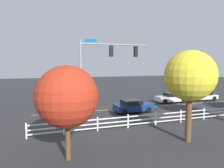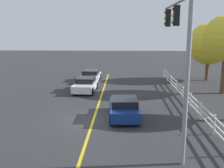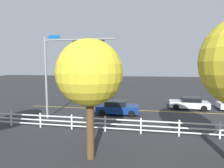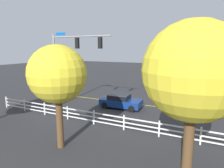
# 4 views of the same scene
# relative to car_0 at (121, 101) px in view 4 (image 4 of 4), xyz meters

# --- Properties ---
(ground_plane) EXTENTS (120.00, 120.00, 0.00)m
(ground_plane) POSITION_rel_car_0_xyz_m (0.53, -2.01, -0.68)
(ground_plane) COLOR #2D2D30
(lane_center_stripe) EXTENTS (28.00, 0.16, 0.01)m
(lane_center_stripe) POSITION_rel_car_0_xyz_m (-3.47, -2.01, -0.67)
(lane_center_stripe) COLOR gold
(lane_center_stripe) RESTS_ON ground_plane
(signal_assembly) EXTENTS (6.39, 0.38, 7.48)m
(signal_assembly) POSITION_rel_car_0_xyz_m (4.27, 2.50, 4.53)
(signal_assembly) COLOR gray
(signal_assembly) RESTS_ON ground_plane
(car_0) EXTENTS (4.20, 2.11, 1.37)m
(car_0) POSITION_rel_car_0_xyz_m (0.00, 0.00, 0.00)
(car_0) COLOR navy
(car_0) RESTS_ON ground_plane
(car_2) EXTENTS (4.20, 2.12, 1.33)m
(car_2) POSITION_rel_car_0_xyz_m (-7.48, -3.66, -0.03)
(car_2) COLOR silver
(car_2) RESTS_ON ground_plane
(white_rail_fence) EXTENTS (26.10, 0.10, 1.15)m
(white_rail_fence) POSITION_rel_car_0_xyz_m (-2.47, 5.03, -0.07)
(white_rail_fence) COLOR white
(white_rail_fence) RESTS_ON ground_plane
(tree_2) EXTENTS (3.41, 3.41, 6.23)m
(tree_2) POSITION_rel_car_0_xyz_m (0.02, 9.12, 3.81)
(tree_2) COLOR brown
(tree_2) RESTS_ON ground_plane
(tree_3) EXTENTS (4.25, 4.25, 7.18)m
(tree_3) POSITION_rel_car_0_xyz_m (-7.24, 9.18, 4.35)
(tree_3) COLOR brown
(tree_3) RESTS_ON ground_plane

